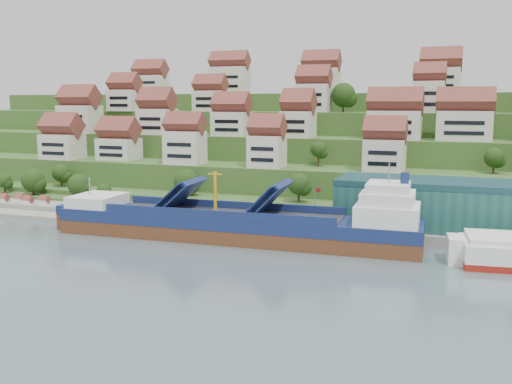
% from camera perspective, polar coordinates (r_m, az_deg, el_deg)
% --- Properties ---
extents(ground, '(300.00, 300.00, 0.00)m').
position_cam_1_polar(ground, '(118.88, -3.84, -4.72)').
color(ground, slate).
rests_on(ground, ground).
extents(quay, '(180.00, 14.00, 2.20)m').
position_cam_1_polar(quay, '(126.35, 7.30, -3.44)').
color(quay, gray).
rests_on(quay, ground).
extents(pebble_beach, '(45.00, 20.00, 1.00)m').
position_cam_1_polar(pebble_beach, '(160.12, -21.31, -1.57)').
color(pebble_beach, gray).
rests_on(pebble_beach, ground).
extents(hillside, '(260.00, 128.00, 31.00)m').
position_cam_1_polar(hillside, '(214.92, 7.49, 4.25)').
color(hillside, '#2D4C1E').
rests_on(hillside, ground).
extents(hillside_village, '(158.07, 62.02, 29.56)m').
position_cam_1_polar(hillside_village, '(173.57, 4.06, 7.81)').
color(hillside_village, beige).
rests_on(hillside_village, ground).
extents(hillside_trees, '(142.70, 62.52, 30.82)m').
position_cam_1_polar(hillside_trees, '(160.28, -0.63, 4.82)').
color(hillside_trees, '#244316').
rests_on(hillside_trees, ground).
extents(warehouse, '(60.00, 15.00, 10.00)m').
position_cam_1_polar(warehouse, '(124.21, 22.11, -1.38)').
color(warehouse, '#20574F').
rests_on(warehouse, quay).
extents(flagpole, '(1.28, 0.16, 8.00)m').
position_cam_1_polar(flagpole, '(120.88, 5.95, -1.18)').
color(flagpole, gray).
rests_on(flagpole, quay).
extents(beach_huts, '(14.40, 3.70, 2.20)m').
position_cam_1_polar(beach_huts, '(160.27, -22.18, -1.03)').
color(beach_huts, white).
rests_on(beach_huts, pebble_beach).
extents(cargo_ship, '(75.91, 14.95, 16.71)m').
position_cam_1_polar(cargo_ship, '(116.75, -1.33, -3.34)').
color(cargo_ship, '#59321B').
rests_on(cargo_ship, ground).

